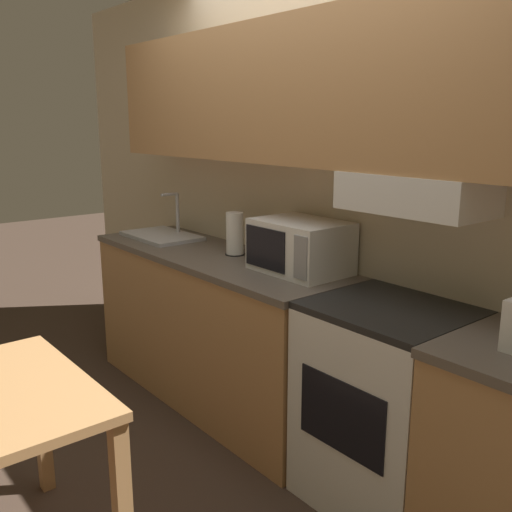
% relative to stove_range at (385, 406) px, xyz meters
% --- Properties ---
extents(ground_plane, '(16.00, 16.00, 0.00)m').
position_rel_stove_range_xyz_m(ground_plane, '(-0.63, 0.29, -0.46)').
color(ground_plane, '#3D2D23').
extents(wall_back, '(5.57, 0.38, 2.55)m').
position_rel_stove_range_xyz_m(wall_back, '(-0.61, 0.22, 1.08)').
color(wall_back, beige).
rests_on(wall_back, ground_plane).
extents(lower_counter_main, '(1.90, 0.60, 0.92)m').
position_rel_stove_range_xyz_m(lower_counter_main, '(-1.27, -0.01, 0.00)').
color(lower_counter_main, tan).
rests_on(lower_counter_main, ground_plane).
extents(stove_range, '(0.64, 0.58, 0.92)m').
position_rel_stove_range_xyz_m(stove_range, '(0.00, 0.00, 0.00)').
color(stove_range, white).
rests_on(stove_range, ground_plane).
extents(microwave, '(0.48, 0.35, 0.27)m').
position_rel_stove_range_xyz_m(microwave, '(-0.65, 0.10, 0.59)').
color(microwave, white).
rests_on(microwave, lower_counter_main).
extents(sink_basin, '(0.55, 0.35, 0.29)m').
position_rel_stove_range_xyz_m(sink_basin, '(-1.88, -0.00, 0.48)').
color(sink_basin, '#B7BABF').
rests_on(sink_basin, lower_counter_main).
extents(paper_towel_roll, '(0.12, 0.12, 0.25)m').
position_rel_stove_range_xyz_m(paper_towel_roll, '(-1.17, 0.07, 0.58)').
color(paper_towel_roll, black).
rests_on(paper_towel_roll, lower_counter_main).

